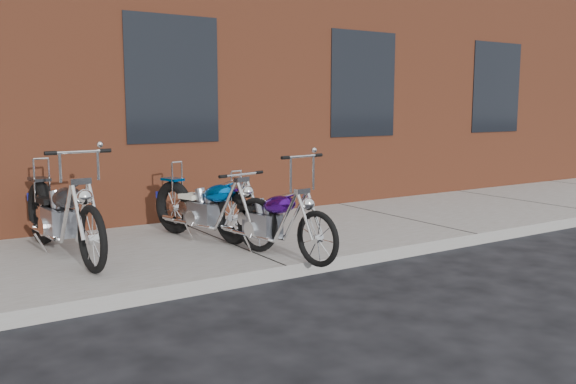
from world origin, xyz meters
TOP-DOWN VIEW (x-y plane):
  - ground at (0.00, 0.00)m, footprint 120.00×120.00m
  - sidewalk at (0.00, 1.50)m, footprint 22.00×3.00m
  - building_brick at (0.00, 8.00)m, footprint 22.00×10.00m
  - chopper_purple at (0.12, 0.56)m, footprint 0.58×2.07m
  - chopper_blue at (-0.16, 1.51)m, footprint 0.77×2.15m
  - chopper_third at (-1.87, 1.72)m, footprint 0.59×2.43m

SIDE VIEW (x-z plane):
  - ground at x=0.00m, z-range 0.00..0.00m
  - sidewalk at x=0.00m, z-range 0.00..0.15m
  - chopper_purple at x=0.12m, z-range -0.06..1.11m
  - chopper_blue at x=-0.16m, z-range 0.07..1.02m
  - chopper_third at x=-1.87m, z-range -0.03..1.20m
  - building_brick at x=0.00m, z-range 0.00..8.00m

